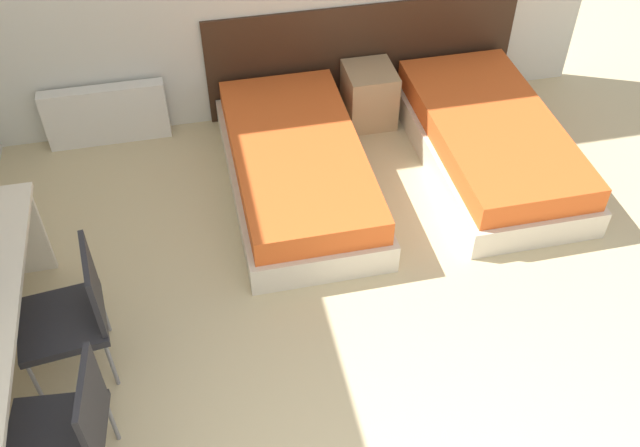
{
  "coord_description": "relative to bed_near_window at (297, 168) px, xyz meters",
  "views": [
    {
      "loc": [
        -0.66,
        -0.61,
        3.54
      ],
      "look_at": [
        0.0,
        2.42,
        0.55
      ],
      "focal_mm": 40.0,
      "sensor_mm": 36.0,
      "label": 1
    }
  ],
  "objects": [
    {
      "name": "headboard_panel",
      "position": [
        0.75,
        1.0,
        0.25
      ],
      "size": [
        2.58,
        0.03,
        0.91
      ],
      "color": "#382316",
      "rests_on": "ground_plane"
    },
    {
      "name": "bed_near_window",
      "position": [
        0.0,
        0.0,
        0.0
      ],
      "size": [
        0.98,
        1.94,
        0.42
      ],
      "color": "beige",
      "rests_on": "ground_plane"
    },
    {
      "name": "bed_near_door",
      "position": [
        1.5,
        0.0,
        0.0
      ],
      "size": [
        0.98,
        1.94,
        0.42
      ],
      "color": "beige",
      "rests_on": "ground_plane"
    },
    {
      "name": "nightstand",
      "position": [
        0.75,
        0.76,
        0.04
      ],
      "size": [
        0.39,
        0.43,
        0.48
      ],
      "color": "tan",
      "rests_on": "ground_plane"
    },
    {
      "name": "radiator",
      "position": [
        -1.36,
        0.92,
        0.04
      ],
      "size": [
        0.95,
        0.12,
        0.49
      ],
      "color": "silver",
      "rests_on": "ground_plane"
    },
    {
      "name": "chair_near_laptop",
      "position": [
        -1.51,
        -1.27,
        0.27
      ],
      "size": [
        0.52,
        0.52,
        0.86
      ],
      "rotation": [
        0.0,
        0.0,
        0.11
      ],
      "color": "#232328",
      "rests_on": "ground_plane"
    },
    {
      "name": "chair_near_notebook",
      "position": [
        -1.51,
        -2.01,
        0.27
      ],
      "size": [
        0.51,
        0.51,
        0.86
      ],
      "rotation": [
        0.0,
        0.0,
        -0.1
      ],
      "color": "#232328",
      "rests_on": "ground_plane"
    }
  ]
}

